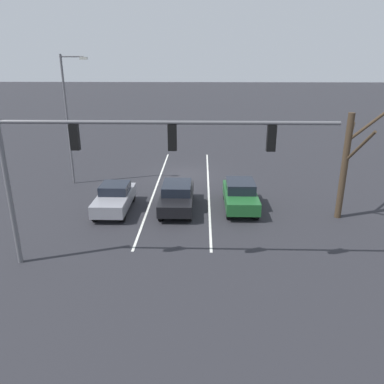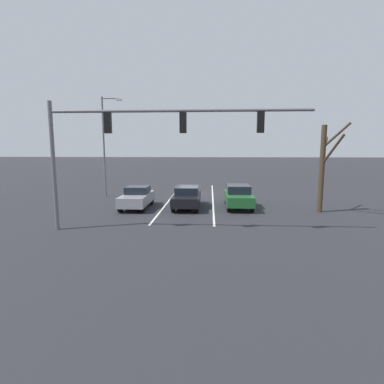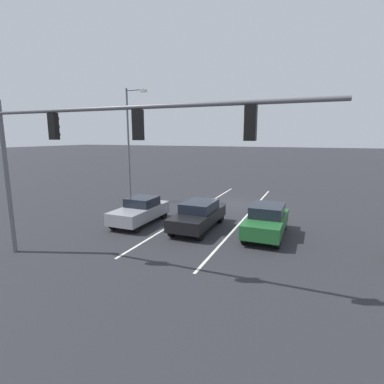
{
  "view_description": "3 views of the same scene",
  "coord_description": "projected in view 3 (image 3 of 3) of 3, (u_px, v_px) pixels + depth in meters",
  "views": [
    {
      "loc": [
        -1.28,
        26.08,
        7.87
      ],
      "look_at": [
        -0.77,
        7.49,
        1.29
      ],
      "focal_mm": 35.0,
      "sensor_mm": 36.0,
      "label": 1
    },
    {
      "loc": [
        -1.47,
        26.89,
        4.01
      ],
      "look_at": [
        -0.3,
        7.49,
        1.2
      ],
      "focal_mm": 28.0,
      "sensor_mm": 36.0,
      "label": 2
    },
    {
      "loc": [
        -5.49,
        20.98,
        4.87
      ],
      "look_at": [
        0.27,
        7.14,
        2.06
      ],
      "focal_mm": 28.0,
      "sensor_mm": 36.0,
      "label": 3
    }
  ],
  "objects": [
    {
      "name": "ground_plane",
      "position": [
        233.0,
        203.0,
        22.01
      ],
      "size": [
        240.0,
        240.0,
        0.0
      ],
      "primitive_type": "plane",
      "color": "#28282D"
    },
    {
      "name": "lane_stripe_left_divider",
      "position": [
        247.0,
        215.0,
        18.77
      ],
      "size": [
        0.12,
        17.71,
        0.01
      ],
      "primitive_type": "cube",
      "color": "silver",
      "rests_on": "ground_plane"
    },
    {
      "name": "lane_stripe_center_divider",
      "position": [
        197.0,
        210.0,
        20.07
      ],
      "size": [
        0.12,
        17.71,
        0.01
      ],
      "primitive_type": "cube",
      "color": "silver",
      "rests_on": "ground_plane"
    },
    {
      "name": "car_gray_rightlane_front",
      "position": [
        140.0,
        211.0,
        16.86
      ],
      "size": [
        1.7,
        4.03,
        1.46
      ],
      "color": "gray",
      "rests_on": "ground_plane"
    },
    {
      "name": "car_darkgreen_leftlane_front",
      "position": [
        266.0,
        220.0,
        14.68
      ],
      "size": [
        1.73,
        4.13,
        1.55
      ],
      "color": "#1E5928",
      "rests_on": "ground_plane"
    },
    {
      "name": "car_black_midlane_front",
      "position": [
        198.0,
        215.0,
        15.86
      ],
      "size": [
        1.76,
        4.4,
        1.45
      ],
      "color": "black",
      "rests_on": "ground_plane"
    },
    {
      "name": "traffic_signal_gantry",
      "position": [
        86.0,
        141.0,
        10.36
      ],
      "size": [
        12.41,
        0.37,
        6.27
      ],
      "color": "slate",
      "rests_on": "ground_plane"
    },
    {
      "name": "street_lamp_right_shoulder",
      "position": [
        130.0,
        139.0,
        21.81
      ],
      "size": [
        1.69,
        0.24,
        8.21
      ],
      "color": "slate",
      "rests_on": "ground_plane"
    }
  ]
}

